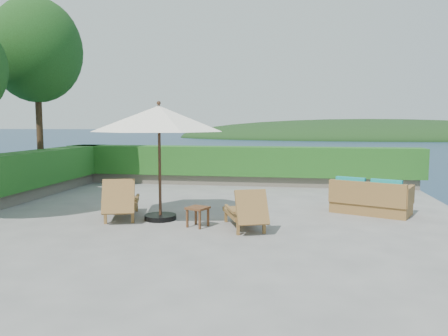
% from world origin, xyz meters
% --- Properties ---
extents(ground, '(12.00, 12.00, 0.00)m').
position_xyz_m(ground, '(0.00, 0.00, 0.00)').
color(ground, gray).
rests_on(ground, ground).
extents(foundation, '(12.00, 12.00, 3.00)m').
position_xyz_m(foundation, '(0.00, 0.00, -1.55)').
color(foundation, '#4C473D').
rests_on(foundation, ocean).
extents(offshore_island, '(126.00, 57.60, 12.60)m').
position_xyz_m(offshore_island, '(25.00, 140.00, -3.00)').
color(offshore_island, black).
rests_on(offshore_island, ocean).
extents(planter_wall_far, '(12.00, 0.60, 0.36)m').
position_xyz_m(planter_wall_far, '(0.00, 5.60, 0.18)').
color(planter_wall_far, slate).
rests_on(planter_wall_far, ground).
extents(hedge_far, '(12.40, 0.90, 1.00)m').
position_xyz_m(hedge_far, '(0.00, 5.60, 0.85)').
color(hedge_far, '#184F16').
rests_on(hedge_far, planter_wall_far).
extents(tree_far, '(2.80, 2.80, 6.03)m').
position_xyz_m(tree_far, '(-6.00, 3.20, 4.40)').
color(tree_far, '#3C2917').
rests_on(tree_far, ground).
extents(patio_umbrella, '(3.49, 3.49, 2.66)m').
position_xyz_m(patio_umbrella, '(-1.00, -0.16, 2.25)').
color(patio_umbrella, black).
rests_on(patio_umbrella, ground).
extents(lounge_left, '(1.14, 1.80, 0.97)m').
position_xyz_m(lounge_left, '(-1.91, -0.22, 0.41)').
color(lounge_left, olive).
rests_on(lounge_left, ground).
extents(lounge_right, '(1.13, 1.65, 0.88)m').
position_xyz_m(lounge_right, '(1.00, -0.73, 0.37)').
color(lounge_right, olive).
rests_on(lounge_right, ground).
extents(side_table, '(0.52, 0.52, 0.43)m').
position_xyz_m(side_table, '(-0.02, -0.70, 0.35)').
color(side_table, brown).
rests_on(side_table, ground).
extents(wicker_loveseat, '(2.02, 1.56, 0.89)m').
position_xyz_m(wicker_loveseat, '(3.79, 1.28, 0.34)').
color(wicker_loveseat, olive).
rests_on(wicker_loveseat, ground).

